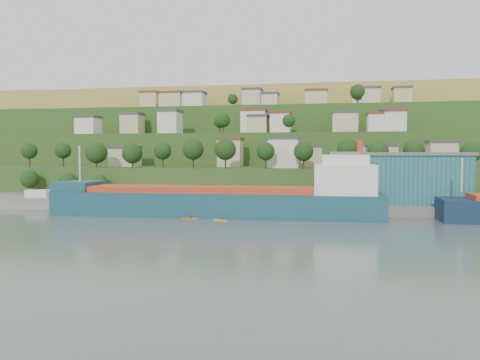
% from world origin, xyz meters
% --- Properties ---
extents(ground, '(500.00, 500.00, 0.00)m').
position_xyz_m(ground, '(0.00, 0.00, 0.00)').
color(ground, '#475650').
rests_on(ground, ground).
extents(quay, '(220.00, 26.00, 4.00)m').
position_xyz_m(quay, '(20.00, 28.00, 0.00)').
color(quay, slate).
rests_on(quay, ground).
extents(pebble_beach, '(40.00, 18.00, 2.40)m').
position_xyz_m(pebble_beach, '(-55.00, 22.00, 0.00)').
color(pebble_beach, slate).
rests_on(pebble_beach, ground).
extents(hillside, '(360.00, 211.12, 96.00)m').
position_xyz_m(hillside, '(0.03, 168.68, 0.09)').
color(hillside, '#284719').
rests_on(hillside, ground).
extents(cargo_ship_near, '(76.81, 13.07, 19.71)m').
position_xyz_m(cargo_ship_near, '(6.35, 9.95, 3.15)').
color(cargo_ship_near, '#143D4C').
rests_on(cargo_ship_near, ground).
extents(warehouse, '(31.53, 19.87, 12.80)m').
position_xyz_m(warehouse, '(48.59, 29.11, 8.43)').
color(warehouse, '#205C61').
rests_on(warehouse, quay).
extents(caravan, '(6.63, 3.31, 2.98)m').
position_xyz_m(caravan, '(-51.51, 24.71, 2.69)').
color(caravan, silver).
rests_on(caravan, pebble_beach).
extents(dinghy, '(3.85, 1.81, 0.74)m').
position_xyz_m(dinghy, '(-47.71, 16.94, 1.57)').
color(dinghy, silver).
rests_on(dinghy, pebble_beach).
extents(kayak_orange, '(3.34, 1.88, 0.84)m').
position_xyz_m(kayak_orange, '(-0.37, 3.42, 0.25)').
color(kayak_orange, '#EA5414').
rests_on(kayak_orange, ground).
extents(kayak_yellow, '(3.51, 1.99, 0.89)m').
position_xyz_m(kayak_yellow, '(6.99, 1.90, 0.26)').
color(kayak_yellow, gold).
rests_on(kayak_yellow, ground).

